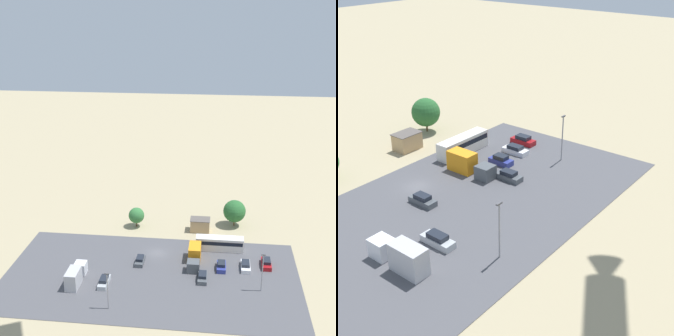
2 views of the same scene
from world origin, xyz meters
The scene contains 16 objects.
ground_plane centered at (0.00, 0.00, 0.00)m, with size 400.00×400.00×0.00m, color tan.
parking_lot_surface centered at (0.00, 9.41, 0.04)m, with size 60.41×32.79×0.08m.
shed_building centered at (-8.93, -12.32, 1.58)m, with size 4.84×3.43×3.15m.
bus centered at (-13.81, -3.11, 1.76)m, with size 10.68×2.61×3.12m.
parked_car_0 centered at (3.10, 4.65, 0.70)m, with size 1.74×4.30×1.50m.
parked_car_1 centered at (-14.28, 5.11, 0.76)m, with size 1.88×4.13×1.64m.
parked_car_2 centered at (-10.54, 9.70, 0.72)m, with size 1.85×4.42×1.53m.
parked_car_3 centered at (8.82, 13.56, 0.73)m, with size 1.73×4.73×1.56m.
parked_car_4 centered at (-19.37, 4.31, 0.71)m, with size 1.93×4.73×1.50m.
parked_car_5 centered at (-23.78, 2.83, 0.75)m, with size 1.94×4.66×1.61m.
parked_truck_0 centered at (14.60, 13.55, 1.69)m, with size 2.34×8.37×3.52m.
parked_truck_1 centered at (-8.47, 3.07, 1.60)m, with size 2.58×8.60×3.32m.
tree_near_shed centered at (6.99, -12.76, 3.07)m, with size 3.92×3.92×5.04m.
tree_apron_mid centered at (-17.28, -16.10, 3.98)m, with size 5.60×5.60×6.78m.
light_pole_lot_centre centered at (6.10, 21.21, 4.23)m, with size 0.90×0.28×7.46m.
light_pole_lot_edge centered at (-22.02, 12.25, 4.53)m, with size 0.90×0.28×8.04m.
Camera 1 is at (-13.00, 91.79, 52.47)m, focal length 50.00 mm.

